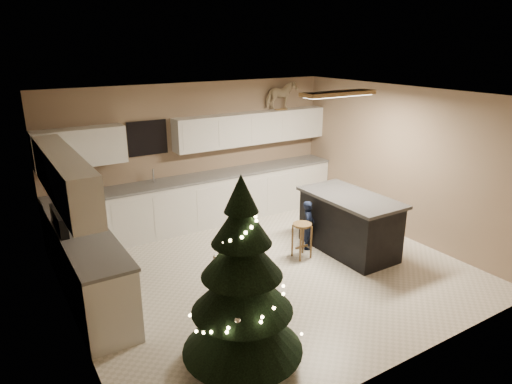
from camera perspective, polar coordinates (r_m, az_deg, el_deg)
ground_plane at (r=6.99m, az=1.54°, el=-9.77°), size 5.50×5.50×0.00m
room_shell at (r=6.37m, az=1.84°, el=4.33°), size 5.52×5.02×2.61m
cabinetry at (r=7.66m, az=-10.98°, el=-1.32°), size 5.50×3.20×2.00m
island at (r=7.57m, az=11.54°, el=-3.85°), size 0.90×1.70×0.95m
bar_stool at (r=7.24m, az=5.78°, el=-5.00°), size 0.30×0.30×0.58m
christmas_tree at (r=4.74m, az=-1.75°, el=-12.36°), size 1.32×1.28×2.11m
toddler at (r=7.58m, az=6.56°, el=-4.10°), size 0.35×0.35×0.83m
rocking_horse at (r=9.16m, az=3.18°, el=11.99°), size 0.64×0.32×0.55m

